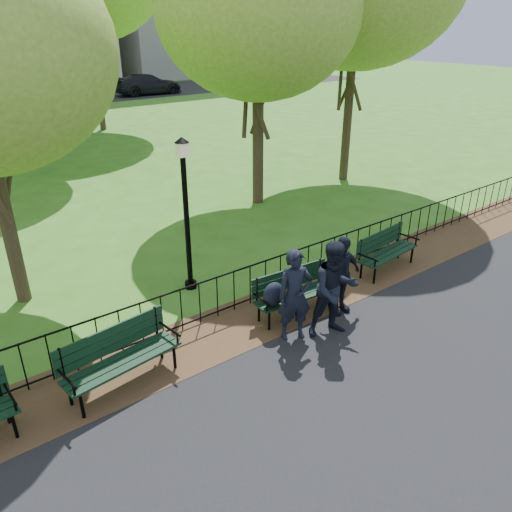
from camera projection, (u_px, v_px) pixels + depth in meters
ground at (325, 346)px, 9.02m from camera, size 120.00×120.00×0.00m
asphalt_path at (507, 466)px, 6.58m from camera, size 60.00×9.20×0.01m
dirt_strip at (273, 310)px, 10.09m from camera, size 60.00×1.60×0.01m
iron_fence at (258, 280)px, 10.25m from camera, size 24.06×0.06×1.00m
park_bench_main at (284, 291)px, 9.56m from camera, size 1.81×0.69×1.00m
park_bench_left_a at (118, 351)px, 7.84m from camera, size 1.97×0.83×1.09m
park_bench_right_a at (385, 247)px, 11.55m from camera, size 1.84×0.74×1.02m
lamppost at (186, 211)px, 10.22m from camera, size 0.30×0.30×3.31m
tree_near_e at (258, 10)px, 13.77m from camera, size 5.78×5.78×8.06m
person_left at (295, 295)px, 8.90m from camera, size 0.75×0.63×1.75m
person_mid at (335, 289)px, 8.99m from camera, size 1.01×0.76×1.85m
person_right at (340, 275)px, 9.74m from camera, size 0.98×0.47×1.63m
sedan_dark at (148, 84)px, 39.02m from camera, size 5.40×2.32×1.55m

